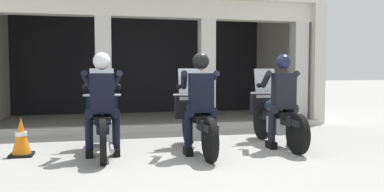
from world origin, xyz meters
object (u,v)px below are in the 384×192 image
police_officer_center (201,95)px  police_officer_right (283,93)px  motorcycle_right (275,117)px  motorcycle_left (103,121)px  motorcycle_center (196,120)px  traffic_cone_flank (21,137)px  police_officer_left (102,95)px

police_officer_center → police_officer_right: same height
motorcycle_right → motorcycle_left: bearing=177.3°
motorcycle_left → motorcycle_right: (2.97, -0.01, 0.00)m
motorcycle_center → police_officer_center: size_ratio=1.29×
motorcycle_center → motorcycle_right: same height
traffic_cone_flank → motorcycle_left: bearing=-1.2°
police_officer_left → motorcycle_right: (2.97, 0.27, -0.44)m
motorcycle_right → police_officer_right: 0.52m
traffic_cone_flank → motorcycle_center: bearing=-5.1°
motorcycle_center → police_officer_right: size_ratio=1.29×
police_officer_left → police_officer_right: size_ratio=1.00×
motorcycle_center → police_officer_center: police_officer_center is taller
police_officer_right → motorcycle_left: bearing=171.8°
police_officer_center → motorcycle_right: bearing=9.9°
police_officer_left → motorcycle_right: police_officer_left is taller
motorcycle_center → motorcycle_right: size_ratio=1.00×
motorcycle_left → police_officer_left: bearing=-98.1°
police_officer_left → motorcycle_center: (1.49, 0.06, -0.44)m
police_officer_left → motorcycle_left: bearing=81.9°
motorcycle_center → police_officer_center: 0.52m
motorcycle_left → motorcycle_center: (1.48, -0.22, 0.00)m
motorcycle_left → police_officer_right: police_officer_right is taller
motorcycle_right → police_officer_right: size_ratio=1.29×
motorcycle_right → motorcycle_center: bearing=-174.5°
police_officer_center → police_officer_left: bearing=163.2°
motorcycle_center → police_officer_center: bearing=-98.6°
police_officer_center → motorcycle_left: bearing=152.9°
motorcycle_left → police_officer_right: (2.97, -0.29, 0.44)m
police_officer_left → traffic_cone_flank: size_ratio=2.69×
motorcycle_left → traffic_cone_flank: size_ratio=3.46×
motorcycle_left → motorcycle_right: size_ratio=1.00×
motorcycle_right → traffic_cone_flank: motorcycle_right is taller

